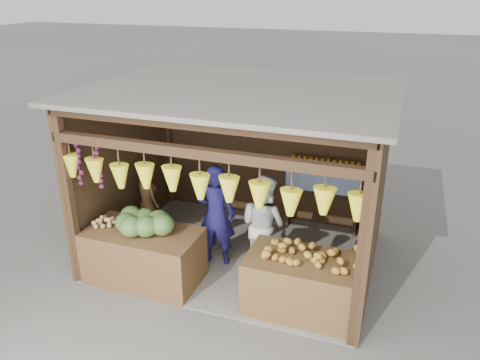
# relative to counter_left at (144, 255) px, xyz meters

# --- Properties ---
(ground) EXTENTS (80.00, 80.00, 0.00)m
(ground) POSITION_rel_counter_left_xyz_m (1.08, 1.08, -0.39)
(ground) COLOR #514F49
(ground) RESTS_ON ground
(stall_structure) EXTENTS (4.30, 3.30, 2.66)m
(stall_structure) POSITION_rel_counter_left_xyz_m (1.04, 1.03, 1.27)
(stall_structure) COLOR slate
(stall_structure) RESTS_ON ground
(back_shelf) EXTENTS (1.25, 0.32, 1.32)m
(back_shelf) POSITION_rel_counter_left_xyz_m (2.13, 2.36, 0.48)
(back_shelf) COLOR #382314
(back_shelf) RESTS_ON ground
(counter_left) EXTENTS (1.62, 0.85, 0.78)m
(counter_left) POSITION_rel_counter_left_xyz_m (0.00, 0.00, 0.00)
(counter_left) COLOR #50361A
(counter_left) RESTS_ON ground
(counter_right) EXTENTS (1.50, 0.85, 0.77)m
(counter_right) POSITION_rel_counter_left_xyz_m (2.32, 0.08, -0.01)
(counter_right) COLOR #4F371A
(counter_right) RESTS_ON ground
(stool) EXTENTS (0.35, 0.35, 0.33)m
(stool) POSITION_rel_counter_left_xyz_m (-0.53, 1.06, -0.22)
(stool) COLOR black
(stool) RESTS_ON ground
(man_standing) EXTENTS (0.64, 0.47, 1.62)m
(man_standing) POSITION_rel_counter_left_xyz_m (0.81, 0.77, 0.42)
(man_standing) COLOR #161349
(man_standing) RESTS_ON ground
(woman_standing) EXTENTS (0.92, 0.84, 1.53)m
(woman_standing) POSITION_rel_counter_left_xyz_m (1.53, 0.82, 0.37)
(woman_standing) COLOR silver
(woman_standing) RESTS_ON ground
(vendor_seated) EXTENTS (0.56, 0.50, 0.96)m
(vendor_seated) POSITION_rel_counter_left_xyz_m (-0.53, 1.06, 0.42)
(vendor_seated) COLOR brown
(vendor_seated) RESTS_ON stool
(melon_pile) EXTENTS (1.00, 0.50, 0.32)m
(melon_pile) POSITION_rel_counter_left_xyz_m (0.00, 0.02, 0.55)
(melon_pile) COLOR #1D4813
(melon_pile) RESTS_ON counter_left
(tanfruit_pile) EXTENTS (0.34, 0.40, 0.13)m
(tanfruit_pile) POSITION_rel_counter_left_xyz_m (-0.61, -0.00, 0.46)
(tanfruit_pile) COLOR #AA864E
(tanfruit_pile) RESTS_ON counter_left
(mango_pile) EXTENTS (1.40, 0.64, 0.22)m
(mango_pile) POSITION_rel_counter_left_xyz_m (2.43, 0.11, 0.49)
(mango_pile) COLOR #CD431B
(mango_pile) RESTS_ON counter_right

